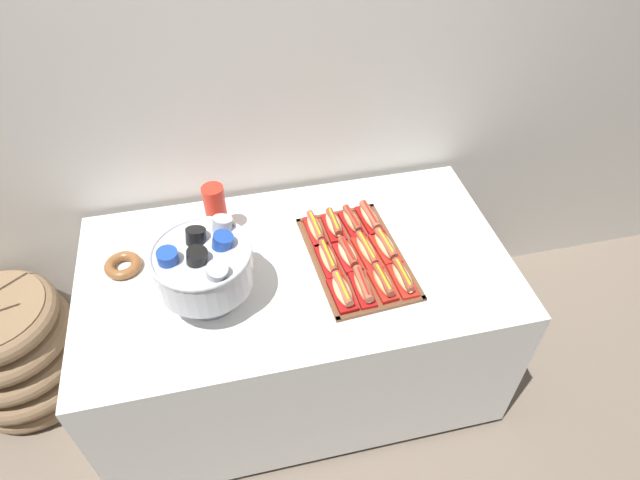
% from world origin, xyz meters
% --- Properties ---
extents(ground_plane, '(10.00, 10.00, 0.00)m').
position_xyz_m(ground_plane, '(0.00, 0.00, 0.00)').
color(ground_plane, '#7A6B5B').
extents(back_wall, '(6.00, 0.10, 2.60)m').
position_xyz_m(back_wall, '(0.00, 0.52, 1.30)').
color(back_wall, silver).
rests_on(back_wall, ground_plane).
extents(buffet_table, '(1.59, 0.88, 0.74)m').
position_xyz_m(buffet_table, '(0.00, 0.00, 0.39)').
color(buffet_table, white).
rests_on(buffet_table, ground_plane).
extents(floor_vase, '(0.57, 0.57, 1.07)m').
position_xyz_m(floor_vase, '(-1.18, 0.21, 0.27)').
color(floor_vase, '#896B4C').
rests_on(floor_vase, ground_plane).
extents(serving_tray, '(0.37, 0.55, 0.01)m').
position_xyz_m(serving_tray, '(0.23, -0.02, 0.75)').
color(serving_tray, brown).
rests_on(serving_tray, buffet_table).
extents(hot_dog_0, '(0.08, 0.16, 0.06)m').
position_xyz_m(hot_dog_0, '(0.13, -0.19, 0.78)').
color(hot_dog_0, '#B21414').
rests_on(hot_dog_0, serving_tray).
extents(hot_dog_1, '(0.06, 0.17, 0.06)m').
position_xyz_m(hot_dog_1, '(0.20, -0.19, 0.78)').
color(hot_dog_1, '#B21414').
rests_on(hot_dog_1, serving_tray).
extents(hot_dog_2, '(0.07, 0.16, 0.06)m').
position_xyz_m(hot_dog_2, '(0.28, -0.18, 0.78)').
color(hot_dog_2, red).
rests_on(hot_dog_2, serving_tray).
extents(hot_dog_3, '(0.07, 0.17, 0.06)m').
position_xyz_m(hot_dog_3, '(0.35, -0.18, 0.78)').
color(hot_dog_3, red).
rests_on(hot_dog_3, serving_tray).
extents(hot_dog_4, '(0.07, 0.18, 0.06)m').
position_xyz_m(hot_dog_4, '(0.12, -0.03, 0.78)').
color(hot_dog_4, '#B21414').
rests_on(hot_dog_4, serving_tray).
extents(hot_dog_5, '(0.08, 0.16, 0.06)m').
position_xyz_m(hot_dog_5, '(0.19, -0.02, 0.78)').
color(hot_dog_5, red).
rests_on(hot_dog_5, serving_tray).
extents(hot_dog_6, '(0.08, 0.18, 0.06)m').
position_xyz_m(hot_dog_6, '(0.27, -0.02, 0.78)').
color(hot_dog_6, red).
rests_on(hot_dog_6, serving_tray).
extents(hot_dog_7, '(0.09, 0.18, 0.06)m').
position_xyz_m(hot_dog_7, '(0.34, -0.01, 0.78)').
color(hot_dog_7, red).
rests_on(hot_dog_7, serving_tray).
extents(hot_dog_8, '(0.07, 0.18, 0.06)m').
position_xyz_m(hot_dog_8, '(0.10, 0.13, 0.78)').
color(hot_dog_8, red).
rests_on(hot_dog_8, serving_tray).
extents(hot_dog_9, '(0.07, 0.16, 0.06)m').
position_xyz_m(hot_dog_9, '(0.18, 0.14, 0.78)').
color(hot_dog_9, '#B21414').
rests_on(hot_dog_9, serving_tray).
extents(hot_dog_10, '(0.08, 0.16, 0.06)m').
position_xyz_m(hot_dog_10, '(0.25, 0.15, 0.78)').
color(hot_dog_10, '#B21414').
rests_on(hot_dog_10, serving_tray).
extents(hot_dog_11, '(0.08, 0.18, 0.06)m').
position_xyz_m(hot_dog_11, '(0.33, 0.15, 0.78)').
color(hot_dog_11, '#B21414').
rests_on(hot_dog_11, serving_tray).
extents(punch_bowl, '(0.33, 0.33, 0.29)m').
position_xyz_m(punch_bowl, '(-0.32, -0.10, 0.92)').
color(punch_bowl, silver).
rests_on(punch_bowl, buffet_table).
extents(cup_stack, '(0.08, 0.08, 0.22)m').
position_xyz_m(cup_stack, '(-0.26, 0.24, 0.85)').
color(cup_stack, red).
rests_on(cup_stack, buffet_table).
extents(donut, '(0.13, 0.13, 0.04)m').
position_xyz_m(donut, '(-0.62, 0.11, 0.76)').
color(donut, brown).
rests_on(donut, buffet_table).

